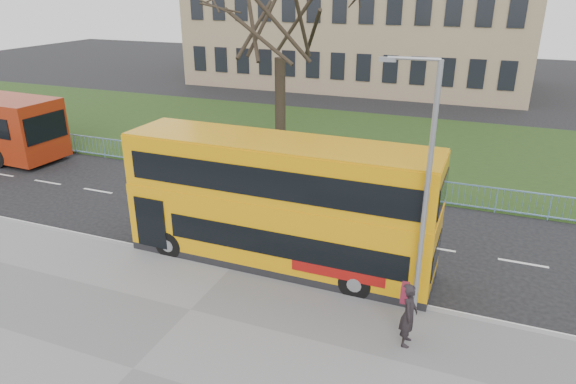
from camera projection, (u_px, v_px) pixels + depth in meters
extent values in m
plane|color=black|center=(252.00, 249.00, 18.33)|extent=(120.00, 120.00, 0.00)
cube|color=slate|center=(133.00, 370.00, 12.48)|extent=(80.00, 10.50, 0.12)
cube|color=gray|center=(232.00, 268.00, 16.97)|extent=(80.00, 0.20, 0.14)
cube|color=#203714|center=(354.00, 143.00, 30.65)|extent=(80.00, 15.40, 0.08)
cube|color=#8E795A|center=(362.00, 6.00, 47.60)|extent=(30.00, 15.00, 14.00)
cube|color=orange|center=(279.00, 228.00, 16.99)|extent=(10.18, 2.52, 1.89)
cube|color=orange|center=(278.00, 197.00, 16.57)|extent=(10.18, 2.52, 0.32)
cube|color=orange|center=(278.00, 168.00, 16.20)|extent=(10.12, 2.47, 1.69)
cube|color=black|center=(280.00, 245.00, 15.71)|extent=(7.83, 0.12, 0.82)
cube|color=black|center=(262.00, 183.00, 15.20)|extent=(9.34, 0.14, 0.92)
cylinder|color=black|center=(169.00, 244.00, 17.61)|extent=(1.01, 0.28, 1.01)
cylinder|color=black|center=(355.00, 283.00, 15.31)|extent=(1.01, 0.28, 1.01)
imported|color=black|center=(409.00, 315.00, 13.03)|extent=(0.45, 0.66, 1.76)
cylinder|color=gray|center=(426.00, 200.00, 13.20)|extent=(0.14, 0.14, 7.05)
cylinder|color=gray|center=(414.00, 59.00, 12.05)|extent=(1.24, 0.17, 0.09)
cube|color=gray|center=(388.00, 59.00, 12.24)|extent=(0.41, 0.19, 0.11)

